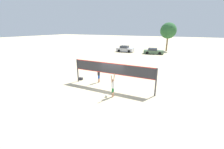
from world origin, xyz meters
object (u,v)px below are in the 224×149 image
volleyball_net (112,71)px  volleyball (106,96)px  gear_bag (81,79)px  parked_car_mid (153,51)px  tree_left_cluster (168,31)px  player_spiker (113,85)px  parked_car_far (125,49)px  player_blocker (99,73)px

volleyball_net → volleyball: 2.76m
gear_bag → parked_car_mid: bearing=80.4°
parked_car_mid → tree_left_cluster: size_ratio=0.66×
gear_bag → player_spiker: bearing=-24.2°
volleyball → tree_left_cluster: size_ratio=0.03×
volleyball → tree_left_cluster: (0.96, 31.25, 4.97)m
gear_bag → parked_car_far: bearing=98.4°
volleyball_net → volleyball: bearing=-76.4°
gear_bag → tree_left_cluster: bearing=78.5°
gear_bag → tree_left_cluster: size_ratio=0.07×
player_blocker → volleyball: bearing=40.9°
gear_bag → parked_car_far: (-3.28, 22.11, 0.55)m
parked_car_mid → parked_car_far: parked_car_far is taller
gear_bag → volleyball_net: bearing=-7.4°
gear_bag → parked_car_far: parked_car_far is taller
player_spiker → gear_bag: (-5.33, 2.40, -0.95)m
player_blocker → parked_car_far: (-5.62, 21.91, -0.40)m
volleyball_net → player_blocker: size_ratio=4.18×
volleyball → gear_bag: gear_bag is taller
volleyball → tree_left_cluster: bearing=88.2°
volleyball → parked_car_far: 26.11m
player_blocker → gear_bag: 2.53m
volleyball_net → player_spiker: 2.20m
gear_bag → player_blocker: bearing=4.8°
parked_car_far → tree_left_cluster: 11.98m
player_spiker → parked_car_mid: 24.59m
player_blocker → tree_left_cluster: bearing=173.0°
parked_car_mid → parked_car_far: (-7.02, -0.03, 0.08)m
player_blocker → parked_car_mid: (1.40, 21.94, -0.48)m
tree_left_cluster → volleyball_net: bearing=-92.9°
parked_car_mid → parked_car_far: 7.02m
gear_bag → volleyball: bearing=-29.1°
volleyball_net → parked_car_far: (-7.61, 22.67, -1.09)m
player_blocker → parked_car_mid: player_blocker is taller
volleyball → parked_car_mid: size_ratio=0.05×
volleyball → gear_bag: (-4.85, 2.70, 0.02)m
player_spiker → volleyball: size_ratio=8.67×
parked_car_far → tree_left_cluster: tree_left_cluster is taller
volleyball → volleyball_net: bearing=103.6°
player_spiker → tree_left_cluster: (0.48, 30.95, 4.00)m
volleyball_net → player_blocker: (-1.99, 0.76, -0.70)m
player_blocker → gear_bag: (-2.34, -0.20, -0.94)m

